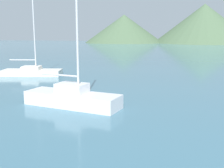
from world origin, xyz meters
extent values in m
cube|color=silver|center=(-2.57, 13.54, 0.36)|extent=(5.44, 2.66, 0.73)
cube|color=silver|center=(-2.57, 13.54, 0.98)|extent=(1.77, 1.40, 0.51)
cylinder|color=#BCBCC1|center=(-2.19, 13.45, 3.84)|extent=(0.12, 0.12, 6.23)
cylinder|color=#BCBCC1|center=(-3.34, 13.71, 1.63)|extent=(2.32, 0.61, 0.10)
cube|color=white|center=(-10.03, 23.11, 0.25)|extent=(5.58, 2.90, 0.49)
cube|color=white|center=(-10.03, 23.11, 0.66)|extent=(1.82, 1.64, 0.34)
cylinder|color=#BCBCC1|center=(-9.64, 23.19, 4.01)|extent=(0.12, 0.12, 7.05)
cylinder|color=#BCBCC1|center=(-10.81, 22.97, 1.39)|extent=(2.37, 0.53, 0.10)
cone|color=#4C6647|center=(-15.63, 103.79, 5.07)|extent=(28.72, 28.72, 10.13)
cone|color=#4C6647|center=(12.81, 106.39, 6.83)|extent=(35.36, 35.36, 13.67)
camera|label=1|loc=(2.58, -0.15, 3.90)|focal=45.00mm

